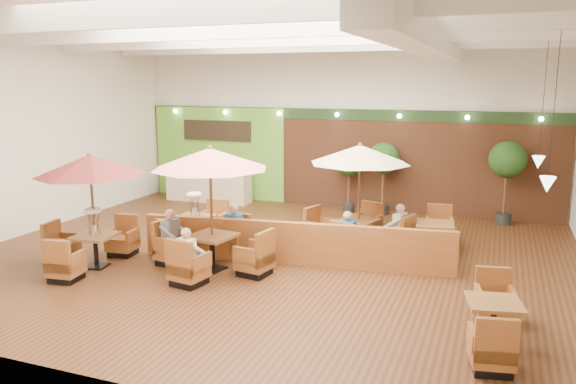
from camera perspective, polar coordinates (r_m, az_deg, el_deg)
The scene contains 17 objects.
room at distance 13.84m, azimuth 0.87°, elevation 9.24°, with size 14.04×14.00×5.52m.
service_counter at distance 19.63m, azimuth -8.07°, elevation 0.75°, with size 3.00×0.75×1.18m.
booth_divider at distance 12.73m, azimuth 0.59°, elevation -5.27°, with size 7.15×0.18×0.99m, color brown.
table_0 at distance 13.02m, azimuth -19.55°, elevation 0.60°, with size 2.49×2.59×2.60m.
table_1 at distance 12.18m, azimuth -7.86°, elevation 0.54°, with size 2.78×2.78×2.76m.
table_2 at distance 13.70m, azimuth 7.26°, elevation 1.47°, with size 2.74×2.74×2.66m.
table_3 at distance 14.33m, azimuth -9.41°, elevation -3.54°, with size 0.92×2.62×1.55m.
table_4 at distance 9.65m, azimuth 20.11°, elevation -12.40°, with size 0.96×2.51×0.91m.
table_5 at distance 14.01m, azimuth 14.66°, elevation -4.62°, with size 0.96×2.65×0.97m.
topiary_0 at distance 17.84m, azimuth 6.23°, elevation 2.75°, with size 0.87×0.87×2.02m.
topiary_1 at distance 17.58m, azimuth 9.69°, elevation 3.10°, with size 0.97×0.97×2.25m.
topiary_2 at distance 17.24m, azimuth 21.40°, elevation 2.79°, with size 1.05×1.05×2.44m.
diner_0 at distance 11.60m, azimuth -10.11°, elevation -5.81°, with size 0.40×0.34×0.76m.
diner_1 at distance 13.30m, azimuth -5.65°, elevation -3.41°, with size 0.44×0.40×0.80m.
diner_2 at distance 12.93m, azimuth -11.68°, elevation -3.97°, with size 0.34×0.41×0.83m.
diner_3 at distance 13.01m, azimuth 6.12°, elevation -3.88°, with size 0.38×0.32×0.73m.
diner_4 at distance 13.73m, azimuth 11.10°, elevation -3.15°, with size 0.38×0.42×0.78m.
Camera 1 is at (4.98, -11.78, 4.09)m, focal length 35.00 mm.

